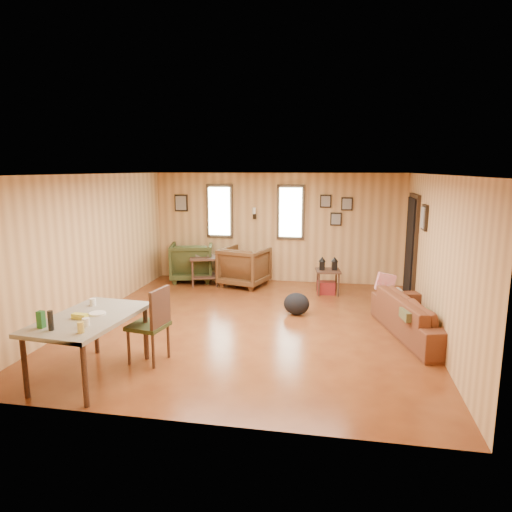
{
  "coord_description": "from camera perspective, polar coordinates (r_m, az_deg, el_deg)",
  "views": [
    {
      "loc": [
        1.35,
        -6.95,
        2.48
      ],
      "look_at": [
        0.0,
        0.4,
        1.05
      ],
      "focal_mm": 32.0,
      "sensor_mm": 36.0,
      "label": 1
    }
  ],
  "objects": [
    {
      "name": "room",
      "position": [
        7.43,
        1.11,
        0.95
      ],
      "size": [
        5.54,
        6.04,
        2.44
      ],
      "color": "brown",
      "rests_on": "ground"
    },
    {
      "name": "cooler",
      "position": [
        9.32,
        8.75,
        -3.94
      ],
      "size": [
        0.37,
        0.28,
        0.25
      ],
      "rotation": [
        0.0,
        0.0,
        0.1
      ],
      "color": "maroon",
      "rests_on": "ground"
    },
    {
      "name": "dining_table",
      "position": [
        5.81,
        -20.23,
        -7.76
      ],
      "size": [
        1.02,
        1.57,
        0.98
      ],
      "rotation": [
        0.0,
        0.0,
        -0.09
      ],
      "color": "gray",
      "rests_on": "ground"
    },
    {
      "name": "backpack",
      "position": [
        7.93,
        5.09,
        -5.98
      ],
      "size": [
        0.45,
        0.34,
        0.38
      ],
      "rotation": [
        0.0,
        0.0,
        -0.02
      ],
      "color": "black",
      "rests_on": "ground"
    },
    {
      "name": "recliner_green",
      "position": [
        10.33,
        -8.03,
        -0.49
      ],
      "size": [
        1.1,
        1.05,
        0.94
      ],
      "primitive_type": "imported",
      "rotation": [
        0.0,
        0.0,
        -2.9
      ],
      "color": "#333A1A",
      "rests_on": "ground"
    },
    {
      "name": "end_table",
      "position": [
        9.91,
        -6.47,
        -1.19
      ],
      "size": [
        0.73,
        0.7,
        0.76
      ],
      "rotation": [
        0.0,
        0.0,
        0.29
      ],
      "color": "#4C3021",
      "rests_on": "ground"
    },
    {
      "name": "dining_chair",
      "position": [
        6.07,
        -12.76,
        -7.91
      ],
      "size": [
        0.52,
        0.52,
        1.0
      ],
      "rotation": [
        0.0,
        0.0,
        -0.17
      ],
      "color": "#333A1A",
      "rests_on": "ground"
    },
    {
      "name": "side_table",
      "position": [
        9.23,
        9.0,
        -1.57
      ],
      "size": [
        0.54,
        0.54,
        0.76
      ],
      "rotation": [
        0.0,
        0.0,
        0.14
      ],
      "color": "#4C3021",
      "rests_on": "ground"
    },
    {
      "name": "sofa_pillows",
      "position": [
        7.39,
        17.67,
        -5.22
      ],
      "size": [
        0.7,
        1.75,
        0.36
      ],
      "rotation": [
        0.0,
        0.0,
        0.18
      ],
      "color": "#4E4E2B",
      "rests_on": "sofa"
    },
    {
      "name": "sofa",
      "position": [
        7.28,
        19.94,
        -6.4
      ],
      "size": [
        1.14,
        2.16,
        0.81
      ],
      "primitive_type": "imported",
      "rotation": [
        0.0,
        0.0,
        1.84
      ],
      "color": "brown",
      "rests_on": "ground"
    },
    {
      "name": "recliner_brown",
      "position": [
        9.77,
        -1.45,
        -1.1
      ],
      "size": [
        1.09,
        1.05,
        0.92
      ],
      "primitive_type": "imported",
      "rotation": [
        0.0,
        0.0,
        2.86
      ],
      "color": "#533319",
      "rests_on": "ground"
    }
  ]
}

